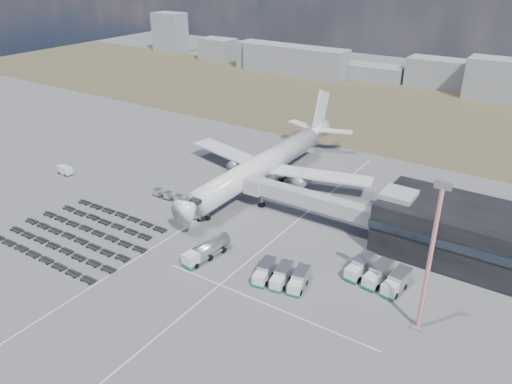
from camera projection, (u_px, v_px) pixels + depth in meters
The scene contains 16 objects.
ground at pixel (180, 238), 99.81m from camera, with size 420.00×420.00×0.00m, color #565659.
grass_strip at pixel (380, 109), 182.49m from camera, with size 420.00×90.00×0.01m, color #49412B.
lane_markings at pixel (228, 246), 97.22m from camera, with size 47.12×110.00×0.01m.
terminal at pixel (461, 232), 91.83m from camera, with size 30.40×16.40×11.00m.
jet_bridge at pixel (300, 197), 105.08m from camera, with size 30.30×3.80×7.05m.
airliner at pixel (267, 162), 121.85m from camera, with size 51.59×64.53×17.62m.
skyline at pixel (420, 71), 208.67m from camera, with size 298.31×25.01×21.02m.
fuel_tanker at pixel (206, 250), 92.74m from camera, with size 4.06×10.53×3.32m.
pushback_tug at pixel (196, 216), 106.83m from camera, with size 2.86×1.61×1.33m, color silver.
utility_van at pixel (65, 170), 128.03m from camera, with size 4.12×1.86×2.21m, color silver.
catering_truck at pixel (277, 174), 124.95m from camera, with size 2.79×6.55×2.98m.
service_trucks_near at pixel (282, 276), 85.84m from camera, with size 9.58×7.89×2.61m.
service_trucks_far at pixel (378, 274), 86.01m from camera, with size 10.27×8.29×2.87m.
uld_row at pixel (173, 197), 114.37m from camera, with size 11.95×1.67×1.65m.
baggage_dollies at pixel (81, 235), 100.47m from camera, with size 30.74×22.03×0.69m.
floodlight_mast at pixel (430, 260), 70.77m from camera, with size 2.30×1.90×24.57m.
Camera 1 is at (60.00, -63.29, 51.71)m, focal length 35.00 mm.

